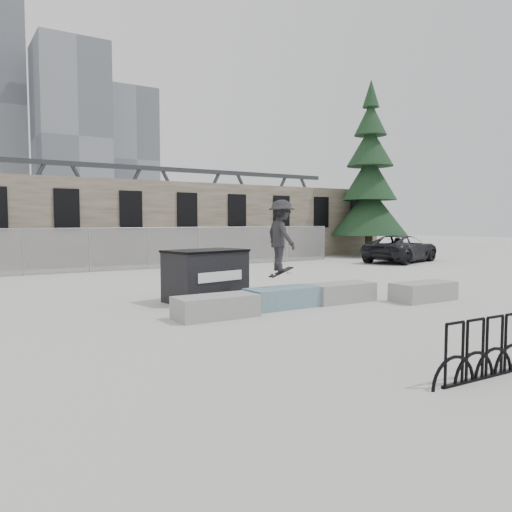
{
  "coord_description": "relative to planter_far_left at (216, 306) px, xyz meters",
  "views": [
    {
      "loc": [
        -8.37,
        -10.64,
        2.31
      ],
      "look_at": [
        -0.65,
        1.64,
        1.3
      ],
      "focal_mm": 35.0,
      "sensor_mm": 36.0,
      "label": 1
    }
  ],
  "objects": [
    {
      "name": "planter_center_left",
      "position": [
        2.18,
        0.31,
        0.0
      ],
      "size": [
        2.0,
        0.9,
        0.54
      ],
      "color": "teal",
      "rests_on": "ground"
    },
    {
      "name": "spruce_tree",
      "position": [
        18.38,
        13.41,
        4.4
      ],
      "size": [
        4.96,
        4.96,
        11.5
      ],
      "color": "#38281E",
      "rests_on": "ground"
    },
    {
      "name": "dumpster",
      "position": [
        0.93,
        2.41,
        0.46
      ],
      "size": [
        2.48,
        1.78,
        1.49
      ],
      "rotation": [
        0.0,
        0.0,
        0.19
      ],
      "color": "black",
      "rests_on": "ground"
    },
    {
      "name": "skateboarder",
      "position": [
        2.44,
        0.76,
        1.62
      ],
      "size": [
        0.89,
        1.36,
        2.12
      ],
      "rotation": [
        0.0,
        0.0,
        1.44
      ],
      "color": "#242326",
      "rests_on": "ground"
    },
    {
      "name": "ground",
      "position": [
        2.89,
        0.12,
        -0.29
      ],
      "size": [
        120.0,
        120.0,
        0.0
      ],
      "primitive_type": "plane",
      "color": "#BCBCB6",
      "rests_on": "ground"
    },
    {
      "name": "planter_center_right",
      "position": [
        4.16,
        0.22,
        0.0
      ],
      "size": [
        2.0,
        0.9,
        0.54
      ],
      "color": "#999996",
      "rests_on": "ground"
    },
    {
      "name": "chainlink_fence",
      "position": [
        2.89,
        12.62,
        0.74
      ],
      "size": [
        22.06,
        0.06,
        2.02
      ],
      "color": "gray",
      "rests_on": "ground"
    },
    {
      "name": "planter_far_left",
      "position": [
        0.0,
        0.0,
        0.0
      ],
      "size": [
        2.0,
        0.9,
        0.54
      ],
      "color": "#999996",
      "rests_on": "ground"
    },
    {
      "name": "stone_wall",
      "position": [
        2.89,
        16.36,
        1.96
      ],
      "size": [
        36.0,
        2.58,
        4.5
      ],
      "color": "#645A4A",
      "rests_on": "ground"
    },
    {
      "name": "suv",
      "position": [
        16.55,
        9.0,
        0.47
      ],
      "size": [
        6.0,
        4.08,
        1.53
      ],
      "primitive_type": "imported",
      "rotation": [
        0.0,
        0.0,
        1.88
      ],
      "color": "black",
      "rests_on": "ground"
    },
    {
      "name": "truss_bridge",
      "position": [
        12.89,
        55.12,
        3.84
      ],
      "size": [
        70.0,
        3.0,
        9.8
      ],
      "color": "#2D3033",
      "rests_on": "ground"
    },
    {
      "name": "planter_offset",
      "position": [
        6.33,
        -0.92,
        0.0
      ],
      "size": [
        2.0,
        0.9,
        0.54
      ],
      "color": "#999996",
      "rests_on": "ground"
    }
  ]
}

